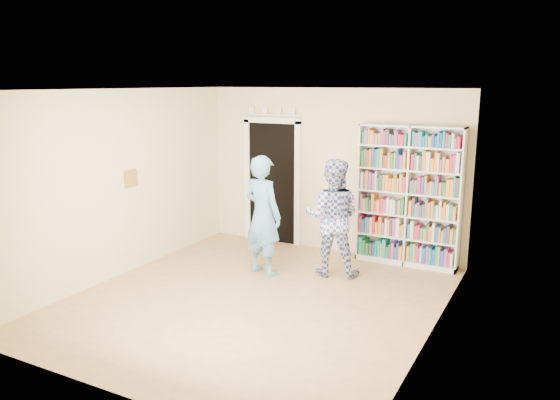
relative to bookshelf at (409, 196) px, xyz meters
The scene contains 11 objects.
floor 2.92m from the bookshelf, 119.94° to the right, with size 5.00×5.00×0.00m, color #986F49.
ceiling 3.15m from the bookshelf, 119.94° to the right, with size 5.00×5.00×0.00m, color white.
wall_back 1.38m from the bookshelf, behind, with size 4.50×4.50×0.00m, color beige.
wall_left 4.30m from the bookshelf, 146.93° to the right, with size 5.00×5.00×0.00m, color beige.
wall_right 2.52m from the bookshelf, 69.00° to the right, with size 5.00×5.00×0.00m, color beige.
bookshelf is the anchor object (origin of this frame).
doorway 2.46m from the bookshelf, behind, with size 1.10×0.08×2.43m.
wall_art 4.18m from the bookshelf, 149.08° to the right, with size 0.03×0.25×0.25m, color brown.
man_blue 2.27m from the bookshelf, 141.58° to the right, with size 0.65×0.42×1.77m, color #538FB9.
man_plaid 1.31m from the bookshelf, 131.45° to the right, with size 0.84×0.65×1.73m, color navy.
paper_sheet 1.37m from the bookshelf, 124.42° to the right, with size 0.22×0.01×0.31m, color white.
Camera 1 is at (3.42, -5.78, 2.79)m, focal length 35.00 mm.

